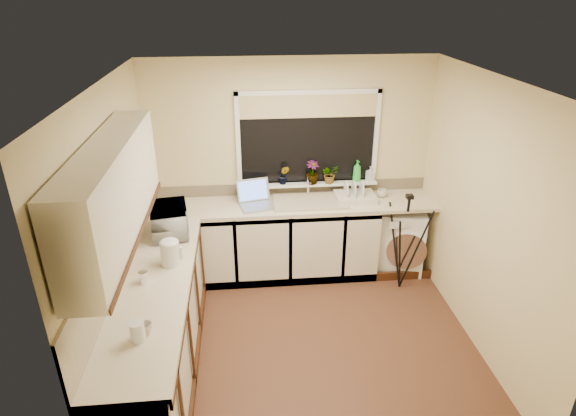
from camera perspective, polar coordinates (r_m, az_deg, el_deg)
The scene contains 33 objects.
floor at distance 4.82m, azimuth 2.03°, elevation -15.27°, with size 3.20×3.20×0.00m, color brown.
ceiling at distance 3.73m, azimuth 2.62°, elevation 14.74°, with size 3.20×3.20×0.00m, color white.
wall_back at distance 5.50m, azimuth 0.21°, elevation 4.95°, with size 3.20×3.20×0.00m, color beige.
wall_front at distance 2.90m, azimuth 6.36°, elevation -15.88°, with size 3.20×3.20×0.00m, color beige.
wall_left at distance 4.24m, azimuth -19.71°, elevation -3.05°, with size 3.00×3.00×0.00m, color beige.
wall_right at distance 4.61m, azimuth 22.40°, elevation -1.17°, with size 3.00×3.00×0.00m, color beige.
base_cabinet_back at distance 5.54m, azimuth -2.85°, elevation -4.00°, with size 2.55×0.60×0.86m, color silver.
base_cabinet_left at distance 4.35m, azimuth -15.10°, elevation -14.08°, with size 0.54×2.40×0.86m, color silver.
worktop_back at distance 5.35m, azimuth 0.53°, elevation 0.37°, with size 3.20×0.60×0.04m, color beige.
worktop_left at distance 4.09m, azimuth -15.81°, elevation -9.17°, with size 0.60×2.40×0.04m, color beige.
upper_cabinet at distance 3.57m, azimuth -20.09°, elevation 1.79°, with size 0.28×1.90×0.70m, color silver.
splashback_left at distance 4.03m, azimuth -20.26°, elevation -6.30°, with size 0.02×2.40×0.45m, color beige.
splashback_back at distance 5.58m, azimuth 0.22°, elevation 2.44°, with size 3.20×0.02×0.14m, color beige.
window_glass at distance 5.40m, azimuth 2.37°, elevation 8.19°, with size 1.50×0.02×1.00m, color black.
window_blind at distance 5.28m, azimuth 2.48°, elevation 12.01°, with size 1.50×0.02×0.25m, color tan.
windowsill at distance 5.52m, azimuth 2.35°, elevation 2.91°, with size 1.60×0.14×0.03m, color white.
sink at distance 5.36m, azimuth 2.65°, elevation 0.78°, with size 0.82×0.46×0.03m, color tan.
faucet at distance 5.48m, azimuth 2.42°, elevation 2.57°, with size 0.03×0.03×0.24m, color silver.
washing_machine at distance 5.85m, azimuth 13.07°, elevation -3.48°, with size 0.54×0.53×0.77m, color white.
laptop at distance 5.30m, azimuth -3.90°, elevation 1.10°, with size 0.43×0.44×0.26m.
kettle at distance 4.28m, azimuth -13.84°, elevation -5.28°, with size 0.17×0.17×0.22m, color silver.
dish_rack at distance 5.47m, azimuth 8.01°, elevation 1.31°, with size 0.44×0.33×0.07m, color beige.
tripod at distance 5.37m, azimuth 13.68°, elevation -4.03°, with size 0.56×0.56×1.14m, color black, non-canonical shape.
glass_jug at distance 3.52m, azimuth -17.48°, elevation -13.85°, with size 0.10×0.10×0.15m, color silver.
steel_jar at distance 4.12m, azimuth -16.81°, elevation -7.90°, with size 0.08×0.08×0.10m, color white.
microwave at distance 4.79m, azimuth -13.91°, elevation -1.43°, with size 0.50×0.34×0.28m, color silver.
plant_b at distance 5.43m, azimuth -0.50°, elevation 3.96°, with size 0.12×0.10×0.22m, color #999999.
plant_c at distance 5.45m, azimuth 2.92°, elevation 4.26°, with size 0.15×0.15×0.27m, color #999999.
plant_d at distance 5.49m, azimuth 5.00°, elevation 4.06°, with size 0.19×0.17×0.21m, color #999999.
soap_bottle_green at distance 5.58m, azimuth 8.22°, elevation 4.41°, with size 0.09×0.10×0.25m, color green.
soap_bottle_clear at distance 5.62m, azimuth 9.76°, elevation 4.07°, with size 0.08×0.08×0.17m, color #999999.
cup_back at distance 5.60m, azimuth 11.10°, elevation 1.74°, with size 0.11×0.11×0.09m, color beige.
cup_left at distance 3.58m, azimuth -16.54°, elevation -13.59°, with size 0.09×0.09×0.09m, color beige.
Camera 1 is at (-0.52, -3.63, 3.12)m, focal length 29.87 mm.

